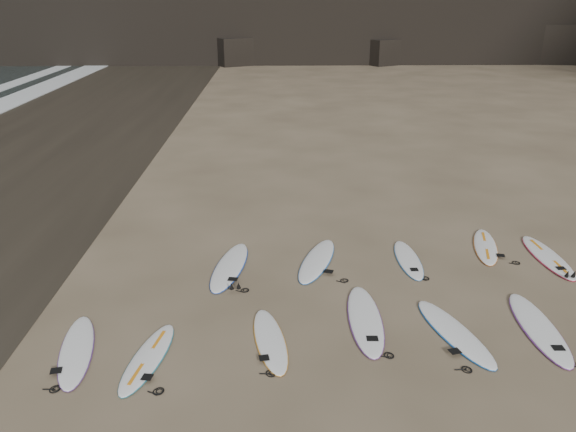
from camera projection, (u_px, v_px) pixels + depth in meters
name	position (u px, v px, depth m)	size (l,w,h in m)	color
ground	(373.00, 325.00, 11.54)	(240.00, 240.00, 0.00)	#897559
surfboard_0	(148.00, 357.00, 10.44)	(0.54, 2.27, 0.08)	white
surfboard_1	(270.00, 340.00, 10.97)	(0.55, 2.28, 0.08)	white
surfboard_2	(365.00, 319.00, 11.66)	(0.66, 2.76, 0.10)	white
surfboard_3	(454.00, 332.00, 11.21)	(0.62, 2.58, 0.09)	white
surfboard_4	(539.00, 327.00, 11.36)	(0.66, 2.75, 0.10)	white
surfboard_5	(230.00, 266.00, 13.90)	(0.66, 2.73, 0.10)	white
surfboard_6	(317.00, 260.00, 14.22)	(0.63, 2.63, 0.09)	white
surfboard_7	(408.00, 259.00, 14.28)	(0.54, 2.27, 0.08)	white
surfboard_8	(485.00, 246.00, 15.01)	(0.57, 2.37, 0.09)	white
surfboard_9	(548.00, 256.00, 14.41)	(0.63, 2.62, 0.09)	white
surfboard_11	(76.00, 350.00, 10.65)	(0.59, 2.45, 0.09)	white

